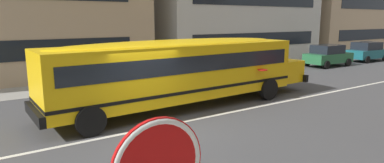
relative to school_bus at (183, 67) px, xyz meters
The scene contains 6 objects.
ground_plane 3.30m from the school_bus, 142.99° to the right, with size 400.00×400.00×0.00m, color #424244.
sidewalk_far 7.21m from the school_bus, 109.01° to the left, with size 120.00×3.00×0.01m, color gray.
lane_centreline 3.30m from the school_bus, 142.99° to the right, with size 110.00×0.16×0.01m, color silver.
school_bus is the anchor object (origin of this frame).
parked_car_green_by_entrance 15.89m from the school_bus, 14.21° to the left, with size 3.93×1.94×1.64m.
parked_car_teal_end_of_row 21.27m from the school_bus, 10.64° to the left, with size 3.97×2.02×1.64m.
Camera 1 is at (-4.61, -9.36, 3.55)m, focal length 30.60 mm.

